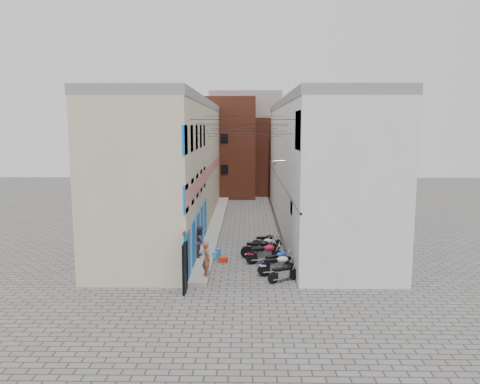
{
  "coord_description": "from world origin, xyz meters",
  "views": [
    {
      "loc": [
        0.18,
        -20.08,
        7.23
      ],
      "look_at": [
        -0.27,
        9.54,
        3.0
      ],
      "focal_mm": 35.0,
      "sensor_mm": 36.0,
      "label": 1
    }
  ],
  "objects_px": {
    "motorcycle_d": "(265,252)",
    "person_b": "(200,241)",
    "motorcycle_f": "(265,244)",
    "motorcycle_g": "(267,240)",
    "water_jug_far": "(218,253)",
    "motorcycle_e": "(260,247)",
    "motorcycle_c": "(278,259)",
    "motorcycle_a": "(284,272)",
    "red_crate": "(223,260)",
    "person_a": "(207,259)",
    "motorcycle_b": "(278,264)",
    "water_jug_near": "(215,256)"
  },
  "relations": [
    {
      "from": "water_jug_near",
      "to": "motorcycle_a",
      "type": "bearing_deg",
      "value": -45.01
    },
    {
      "from": "motorcycle_g",
      "to": "motorcycle_f",
      "type": "bearing_deg",
      "value": -17.22
    },
    {
      "from": "motorcycle_g",
      "to": "motorcycle_a",
      "type": "bearing_deg",
      "value": -2.11
    },
    {
      "from": "motorcycle_e",
      "to": "motorcycle_c",
      "type": "bearing_deg",
      "value": 21.04
    },
    {
      "from": "person_a",
      "to": "person_b",
      "type": "distance_m",
      "value": 3.32
    },
    {
      "from": "motorcycle_a",
      "to": "red_crate",
      "type": "relative_size",
      "value": 3.89
    },
    {
      "from": "person_a",
      "to": "motorcycle_e",
      "type": "bearing_deg",
      "value": -54.44
    },
    {
      "from": "motorcycle_f",
      "to": "motorcycle_c",
      "type": "bearing_deg",
      "value": -2.78
    },
    {
      "from": "motorcycle_g",
      "to": "person_a",
      "type": "distance_m",
      "value": 6.58
    },
    {
      "from": "motorcycle_f",
      "to": "person_a",
      "type": "distance_m",
      "value": 5.76
    },
    {
      "from": "motorcycle_a",
      "to": "red_crate",
      "type": "distance_m",
      "value": 4.3
    },
    {
      "from": "motorcycle_c",
      "to": "motorcycle_g",
      "type": "xyz_separation_m",
      "value": [
        -0.38,
        4.13,
        -0.05
      ]
    },
    {
      "from": "motorcycle_e",
      "to": "motorcycle_g",
      "type": "xyz_separation_m",
      "value": [
        0.47,
        1.95,
        -0.09
      ]
    },
    {
      "from": "motorcycle_a",
      "to": "motorcycle_f",
      "type": "relative_size",
      "value": 0.97
    },
    {
      "from": "motorcycle_e",
      "to": "person_a",
      "type": "xyz_separation_m",
      "value": [
        -2.58,
        -3.85,
        0.46
      ]
    },
    {
      "from": "motorcycle_f",
      "to": "water_jug_near",
      "type": "bearing_deg",
      "value": -72.63
    },
    {
      "from": "motorcycle_d",
      "to": "motorcycle_e",
      "type": "bearing_deg",
      "value": -178.57
    },
    {
      "from": "motorcycle_d",
      "to": "person_a",
      "type": "xyz_separation_m",
      "value": [
        -2.84,
        -2.86,
        0.47
      ]
    },
    {
      "from": "motorcycle_g",
      "to": "red_crate",
      "type": "height_order",
      "value": "motorcycle_g"
    },
    {
      "from": "motorcycle_a",
      "to": "water_jug_near",
      "type": "xyz_separation_m",
      "value": [
        -3.45,
        3.45,
        -0.26
      ]
    },
    {
      "from": "motorcycle_b",
      "to": "motorcycle_f",
      "type": "height_order",
      "value": "motorcycle_b"
    },
    {
      "from": "motorcycle_b",
      "to": "motorcycle_a",
      "type": "bearing_deg",
      "value": 2.0
    },
    {
      "from": "motorcycle_e",
      "to": "person_a",
      "type": "bearing_deg",
      "value": -34.13
    },
    {
      "from": "person_b",
      "to": "water_jug_near",
      "type": "height_order",
      "value": "person_b"
    },
    {
      "from": "motorcycle_d",
      "to": "person_b",
      "type": "xyz_separation_m",
      "value": [
        -3.45,
        0.4,
        0.47
      ]
    },
    {
      "from": "motorcycle_a",
      "to": "motorcycle_e",
      "type": "bearing_deg",
      "value": 166.61
    },
    {
      "from": "water_jug_near",
      "to": "red_crate",
      "type": "distance_m",
      "value": 0.6
    },
    {
      "from": "motorcycle_b",
      "to": "motorcycle_d",
      "type": "height_order",
      "value": "motorcycle_d"
    },
    {
      "from": "motorcycle_e",
      "to": "person_b",
      "type": "height_order",
      "value": "person_b"
    },
    {
      "from": "motorcycle_f",
      "to": "motorcycle_g",
      "type": "xyz_separation_m",
      "value": [
        0.15,
        0.86,
        0.01
      ]
    },
    {
      "from": "motorcycle_b",
      "to": "motorcycle_g",
      "type": "height_order",
      "value": "motorcycle_b"
    },
    {
      "from": "motorcycle_b",
      "to": "water_jug_far",
      "type": "bearing_deg",
      "value": -145.5
    },
    {
      "from": "motorcycle_f",
      "to": "water_jug_near",
      "type": "xyz_separation_m",
      "value": [
        -2.75,
        -1.54,
        -0.28
      ]
    },
    {
      "from": "water_jug_far",
      "to": "person_b",
      "type": "bearing_deg",
      "value": -145.26
    },
    {
      "from": "motorcycle_g",
      "to": "person_b",
      "type": "distance_m",
      "value": 4.49
    },
    {
      "from": "motorcycle_d",
      "to": "motorcycle_f",
      "type": "relative_size",
      "value": 1.2
    },
    {
      "from": "motorcycle_a",
      "to": "motorcycle_g",
      "type": "height_order",
      "value": "motorcycle_g"
    },
    {
      "from": "person_b",
      "to": "water_jug_far",
      "type": "xyz_separation_m",
      "value": [
        0.9,
        0.62,
        -0.82
      ]
    },
    {
      "from": "person_b",
      "to": "water_jug_near",
      "type": "bearing_deg",
      "value": -77.61
    },
    {
      "from": "motorcycle_g",
      "to": "water_jug_far",
      "type": "bearing_deg",
      "value": -62.7
    },
    {
      "from": "water_jug_near",
      "to": "red_crate",
      "type": "bearing_deg",
      "value": -39.3
    },
    {
      "from": "motorcycle_b",
      "to": "red_crate",
      "type": "bearing_deg",
      "value": -139.12
    },
    {
      "from": "motorcycle_b",
      "to": "motorcycle_g",
      "type": "distance_m",
      "value": 4.98
    },
    {
      "from": "person_a",
      "to": "motorcycle_c",
      "type": "bearing_deg",
      "value": -84.59
    },
    {
      "from": "motorcycle_a",
      "to": "motorcycle_c",
      "type": "xyz_separation_m",
      "value": [
        -0.17,
        1.73,
        0.08
      ]
    },
    {
      "from": "motorcycle_c",
      "to": "motorcycle_f",
      "type": "bearing_deg",
      "value": 155.98
    },
    {
      "from": "motorcycle_b",
      "to": "water_jug_near",
      "type": "relative_size",
      "value": 4.56
    },
    {
      "from": "motorcycle_b",
      "to": "motorcycle_d",
      "type": "bearing_deg",
      "value": -175.64
    },
    {
      "from": "person_b",
      "to": "water_jug_far",
      "type": "distance_m",
      "value": 1.37
    },
    {
      "from": "motorcycle_f",
      "to": "person_a",
      "type": "bearing_deg",
      "value": -42.36
    }
  ]
}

